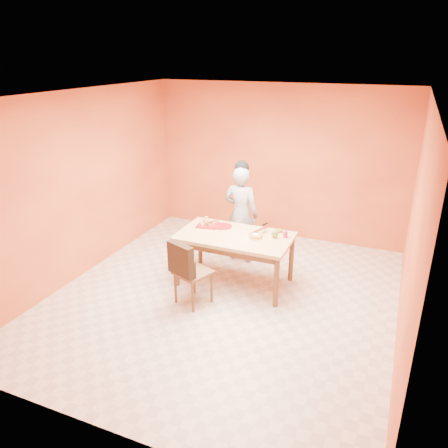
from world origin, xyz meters
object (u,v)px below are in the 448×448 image
at_px(dining_table, 235,241).
at_px(checker_tin, 279,231).
at_px(pastry_platter, 208,225).
at_px(person, 241,214).
at_px(red_dinner_plate, 223,226).
at_px(egg_ornament, 275,234).
at_px(sponge_cake, 256,236).
at_px(magenta_glass, 285,234).
at_px(dining_chair, 192,271).

relative_size(dining_table, checker_tin, 14.64).
bearing_deg(pastry_platter, person, 62.89).
bearing_deg(dining_table, red_dinner_plate, 141.32).
xyz_separation_m(dining_table, egg_ornament, (0.55, 0.12, 0.16)).
xyz_separation_m(pastry_platter, red_dinner_plate, (0.22, 0.04, -0.00)).
relative_size(sponge_cake, magenta_glass, 2.21).
relative_size(pastry_platter, egg_ornament, 2.44).
xyz_separation_m(dining_chair, checker_tin, (0.85, 1.09, 0.30)).
height_order(red_dinner_plate, egg_ornament, egg_ornament).
relative_size(dining_chair, sponge_cake, 4.55).
bearing_deg(egg_ornament, red_dinner_plate, 161.77).
bearing_deg(dining_table, checker_tin, 32.95).
xyz_separation_m(dining_chair, person, (0.11, 1.51, 0.30)).
distance_m(dining_chair, magenta_glass, 1.40).
bearing_deg(person, pastry_platter, 66.60).
relative_size(dining_chair, pastry_platter, 3.07).
xyz_separation_m(dining_chair, sponge_cake, (0.62, 0.74, 0.31)).
bearing_deg(magenta_glass, dining_table, -164.21).
xyz_separation_m(egg_ornament, checker_tin, (-0.01, 0.23, -0.05)).
distance_m(dining_chair, sponge_cake, 1.01).
bearing_deg(person, red_dinner_plate, 85.75).
distance_m(sponge_cake, magenta_glass, 0.42).
bearing_deg(dining_chair, magenta_glass, 63.86).
bearing_deg(red_dinner_plate, dining_table, -38.68).
xyz_separation_m(dining_table, dining_chair, (-0.31, -0.74, -0.18)).
distance_m(dining_chair, red_dinner_plate, 1.00).
relative_size(dining_chair, red_dinner_plate, 3.43).
height_order(red_dinner_plate, checker_tin, checker_tin).
height_order(person, pastry_platter, person).
xyz_separation_m(dining_table, pastry_platter, (-0.50, 0.18, 0.10)).
bearing_deg(person, checker_tin, 153.88).
bearing_deg(sponge_cake, pastry_platter, 167.24).
bearing_deg(sponge_cake, red_dinner_plate, 159.33).
xyz_separation_m(dining_table, person, (-0.20, 0.77, 0.12)).
relative_size(person, egg_ornament, 12.62).
bearing_deg(red_dinner_plate, checker_tin, 9.07).
height_order(sponge_cake, checker_tin, sponge_cake).
relative_size(dining_table, egg_ornament, 12.93).
bearing_deg(person, sponge_cake, 127.04).
bearing_deg(magenta_glass, egg_ornament, -150.27).
relative_size(magenta_glass, checker_tin, 0.84).
height_order(person, checker_tin, person).
relative_size(sponge_cake, checker_tin, 1.87).
xyz_separation_m(person, checker_tin, (0.74, -0.42, -0.00)).
height_order(person, magenta_glass, person).
xyz_separation_m(dining_table, magenta_glass, (0.68, 0.19, 0.14)).
distance_m(red_dinner_plate, egg_ornament, 0.83).
relative_size(dining_chair, magenta_glass, 10.05).
distance_m(person, pastry_platter, 0.66).
bearing_deg(red_dinner_plate, magenta_glass, -1.66).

